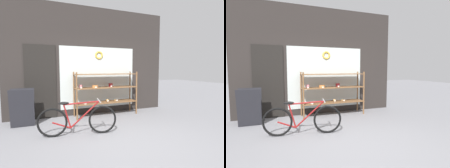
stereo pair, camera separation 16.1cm
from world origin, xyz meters
TOP-DOWN VIEW (x-y plane):
  - ground_plane at (0.00, 0.00)m, footprint 30.00×30.00m
  - storefront_facade at (-0.04, 2.32)m, footprint 5.04×0.13m
  - display_case at (0.30, 1.95)m, footprint 1.92×0.48m
  - bicycle at (-0.81, 0.64)m, footprint 1.66×0.47m
  - sandwich_board at (-1.96, 1.68)m, footprint 0.54×0.38m

SIDE VIEW (x-z plane):
  - ground_plane at x=0.00m, z-range 0.00..0.00m
  - bicycle at x=-0.81m, z-range -0.04..0.71m
  - sandwich_board at x=-1.96m, z-range 0.01..0.94m
  - display_case at x=0.30m, z-range 0.14..1.48m
  - storefront_facade at x=-0.04m, z-range -0.05..3.27m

